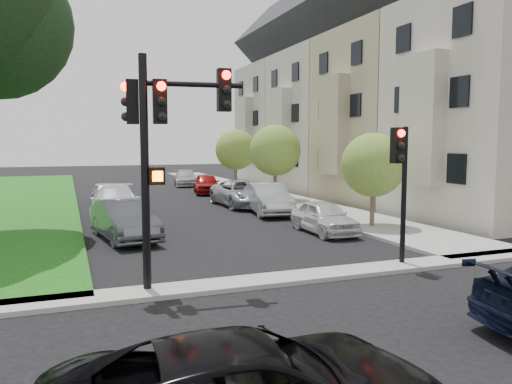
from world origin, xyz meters
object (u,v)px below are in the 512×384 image
object	(u,v)px
car_parked_1	(268,199)
car_parked_6	(115,203)
small_tree_a	(373,165)
small_tree_b	(275,150)
car_parked_7	(106,194)
car_parked_2	(242,193)
car_parked_5	(125,220)
car_parked_0	(324,217)
car_parked_4	(186,178)
small_tree_c	(236,150)
traffic_signal_secondary	(401,170)
car_parked_3	(206,184)
traffic_signal_main	(163,130)

from	to	relation	value
car_parked_1	car_parked_6	distance (m)	7.29
small_tree_a	car_parked_6	distance (m)	11.63
small_tree_a	small_tree_b	bearing A→B (deg)	90.00
car_parked_7	car_parked_2	bearing A→B (deg)	-25.15
car_parked_5	car_parked_6	world-z (taller)	car_parked_6
small_tree_b	car_parked_5	size ratio (longest dim) A/B	1.03
small_tree_b	car_parked_0	bearing A→B (deg)	-102.69
small_tree_b	car_parked_0	world-z (taller)	small_tree_b
small_tree_a	car_parked_6	world-z (taller)	small_tree_a
small_tree_a	car_parked_0	xyz separation A→B (m)	(-2.36, -0.25, -1.98)
small_tree_b	car_parked_4	distance (m)	12.95
car_parked_4	car_parked_7	distance (m)	12.84
car_parked_6	small_tree_a	bearing A→B (deg)	-28.31
car_parked_5	small_tree_a	bearing A→B (deg)	-15.69
small_tree_a	car_parked_0	bearing A→B (deg)	-173.99
small_tree_c	car_parked_6	size ratio (longest dim) A/B	0.85
car_parked_0	small_tree_b	bearing A→B (deg)	78.55
traffic_signal_secondary	small_tree_c	bearing A→B (deg)	82.87
small_tree_c	traffic_signal_secondary	world-z (taller)	small_tree_c
car_parked_2	car_parked_6	world-z (taller)	car_parked_6
traffic_signal_secondary	car_parked_4	bearing A→B (deg)	89.45
small_tree_b	car_parked_4	bearing A→B (deg)	102.02
small_tree_c	car_parked_0	size ratio (longest dim) A/B	1.20
car_parked_4	small_tree_c	bearing A→B (deg)	-53.61
car_parked_6	car_parked_0	bearing A→B (deg)	-37.07
small_tree_a	car_parked_3	xyz separation A→B (m)	(-2.70, 15.99, -1.92)
traffic_signal_secondary	car_parked_3	distance (m)	21.76
small_tree_a	small_tree_b	size ratio (longest dim) A/B	0.86
car_parked_5	car_parked_6	distance (m)	5.04
traffic_signal_main	traffic_signal_secondary	bearing A→B (deg)	-0.38
car_parked_2	traffic_signal_secondary	bearing A→B (deg)	-92.58
car_parked_0	car_parked_2	bearing A→B (deg)	93.11
car_parked_1	car_parked_7	bearing A→B (deg)	146.18
car_parked_1	car_parked_6	world-z (taller)	car_parked_6
small_tree_c	car_parked_7	xyz separation A→B (m)	(-9.64, -5.78, -2.34)
traffic_signal_secondary	car_parked_5	xyz separation A→B (m)	(-6.86, 6.83, -2.04)
car_parked_3	car_parked_4	distance (m)	6.69
car_parked_6	car_parked_7	size ratio (longest dim) A/B	1.38
small_tree_b	car_parked_3	world-z (taller)	small_tree_b
car_parked_6	small_tree_c	bearing A→B (deg)	54.27
car_parked_0	car_parked_2	world-z (taller)	car_parked_2
small_tree_c	car_parked_6	world-z (taller)	small_tree_c
car_parked_7	car_parked_0	bearing A→B (deg)	-59.23
car_parked_0	car_parked_1	distance (m)	5.64
small_tree_b	traffic_signal_main	bearing A→B (deg)	-121.09
car_parked_4	car_parked_1	bearing A→B (deg)	-80.79
car_parked_1	car_parked_5	bearing A→B (deg)	-141.88
car_parked_4	car_parked_7	size ratio (longest dim) A/B	1.15
car_parked_1	car_parked_2	distance (m)	3.26
small_tree_b	small_tree_c	xyz separation A→B (m)	(0.00, 7.45, -0.07)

